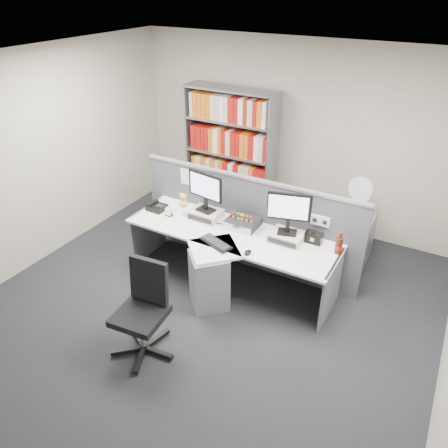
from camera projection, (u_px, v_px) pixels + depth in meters
The scene contains 21 objects.
ground at pixel (196, 319), 4.92m from camera, with size 5.50×5.50×0.00m, color #25272C.
room_shell at pixel (190, 174), 4.02m from camera, with size 5.04×5.54×2.72m.
partition at pixel (247, 222), 5.53m from camera, with size 3.00×0.08×1.27m.
desk at pixel (222, 260), 5.14m from camera, with size 2.60×1.20×0.72m.
monitor_riser_left at pixel (206, 214), 5.46m from camera, with size 0.38×0.31×0.10m.
monitor_riser_right at pixel (287, 237), 4.99m from camera, with size 0.38×0.31×0.10m.
monitor_left at pixel (205, 189), 5.29m from camera, with size 0.50×0.19×0.51m.
monitor_right at pixel (289, 210), 4.82m from camera, with size 0.48×0.21×0.50m.
desktop_pc at pixel (243, 223), 5.27m from camera, with size 0.38×0.34×0.10m.
figurines at pixel (242, 216), 5.21m from camera, with size 0.29×0.05×0.09m.
keyboard at pixel (216, 243), 4.94m from camera, with size 0.45×0.29×0.03m.
mouse at pixel (248, 252), 4.77m from camera, with size 0.07×0.11×0.04m, color black.
desk_phone at pixel (157, 207), 5.66m from camera, with size 0.23×0.21×0.10m.
desk_calendar at pixel (169, 212), 5.50m from camera, with size 0.09×0.07×0.11m.
plush_toy at pixel (183, 202), 5.46m from camera, with size 0.12×0.12×0.20m.
speaker at pixel (314, 237), 4.95m from camera, with size 0.20×0.11×0.13m, color black.
cola_bottle at pixel (339, 245), 4.74m from camera, with size 0.08×0.08×0.27m.
shelving_unit at pixel (230, 155), 6.65m from camera, with size 1.41×0.40×2.00m.
filing_cabinet at pixel (352, 239), 5.74m from camera, with size 0.45×0.61×0.70m.
desk_fan at pixel (361, 192), 5.39m from camera, with size 0.32×0.19×0.55m.
office_chair at pixel (144, 307), 4.30m from camera, with size 0.64×0.66×0.99m.
Camera 1 is at (2.11, -3.07, 3.41)m, focal length 34.66 mm.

